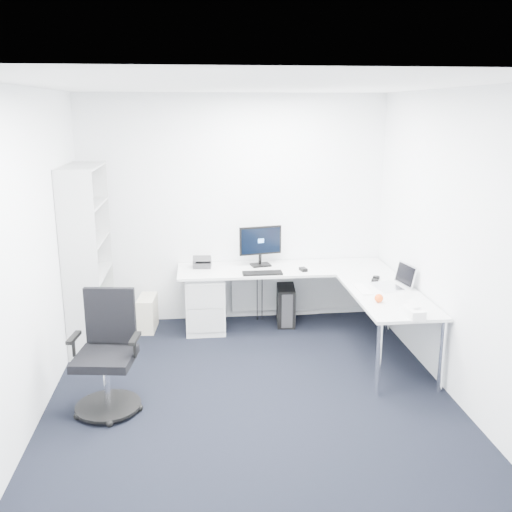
{
  "coord_description": "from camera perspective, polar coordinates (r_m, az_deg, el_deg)",
  "views": [
    {
      "loc": [
        -0.45,
        -4.6,
        2.53
      ],
      "look_at": [
        0.15,
        1.05,
        1.05
      ],
      "focal_mm": 40.0,
      "sensor_mm": 36.0,
      "label": 1
    }
  ],
  "objects": [
    {
      "name": "ceiling",
      "position": [
        4.62,
        -0.5,
        16.72
      ],
      "size": [
        4.2,
        4.2,
        0.0
      ],
      "primitive_type": "plane",
      "color": "white"
    },
    {
      "name": "mouse",
      "position": [
        6.55,
        4.75,
        -1.34
      ],
      "size": [
        0.09,
        0.12,
        0.04
      ],
      "primitive_type": "cube",
      "rotation": [
        0.0,
        0.0,
        0.22
      ],
      "color": "black",
      "rests_on": "l_desk"
    },
    {
      "name": "wall_front",
      "position": [
        2.8,
        3.82,
        -10.32
      ],
      "size": [
        3.6,
        0.02,
        2.7
      ],
      "primitive_type": "cube",
      "color": "white",
      "rests_on": "ground"
    },
    {
      "name": "laptop",
      "position": [
        6.04,
        13.01,
        -1.98
      ],
      "size": [
        0.41,
        0.4,
        0.25
      ],
      "primitive_type": null,
      "rotation": [
        0.0,
        0.0,
        0.18
      ],
      "color": "silver",
      "rests_on": "l_desk"
    },
    {
      "name": "white_keyboard",
      "position": [
        5.96,
        10.59,
        -3.27
      ],
      "size": [
        0.11,
        0.37,
        0.01
      ],
      "primitive_type": "cube",
      "rotation": [
        0.0,
        0.0,
        0.01
      ],
      "color": "white",
      "rests_on": "l_desk"
    },
    {
      "name": "drawer_pedestal",
      "position": [
        6.69,
        -5.11,
        -4.54
      ],
      "size": [
        0.45,
        0.56,
        0.69
      ],
      "primitive_type": "cube",
      "color": "silver",
      "rests_on": "ground"
    },
    {
      "name": "monitor",
      "position": [
        6.68,
        0.47,
        1.04
      ],
      "size": [
        0.53,
        0.26,
        0.49
      ],
      "primitive_type": null,
      "rotation": [
        0.0,
        0.0,
        0.2
      ],
      "color": "black",
      "rests_on": "l_desk"
    },
    {
      "name": "black_pc_tower",
      "position": [
        6.91,
        2.98,
        -4.88
      ],
      "size": [
        0.25,
        0.49,
        0.46
      ],
      "primitive_type": "cube",
      "rotation": [
        0.0,
        0.0,
        -0.1
      ],
      "color": "black",
      "rests_on": "ground"
    },
    {
      "name": "wall_right",
      "position": [
        5.25,
        19.48,
        0.78
      ],
      "size": [
        0.02,
        4.2,
        2.7
      ],
      "primitive_type": "cube",
      "color": "white",
      "rests_on": "ground"
    },
    {
      "name": "power_strip",
      "position": [
        7.28,
        4.91,
        -5.62
      ],
      "size": [
        0.36,
        0.08,
        0.04
      ],
      "primitive_type": "cube",
      "rotation": [
        0.0,
        0.0,
        0.07
      ],
      "color": "white",
      "rests_on": "ground"
    },
    {
      "name": "black_keyboard",
      "position": [
        6.4,
        0.65,
        -1.72
      ],
      "size": [
        0.45,
        0.16,
        0.02
      ],
      "primitive_type": "cube",
      "rotation": [
        0.0,
        0.0,
        0.01
      ],
      "color": "black",
      "rests_on": "l_desk"
    },
    {
      "name": "wall_back",
      "position": [
        6.82,
        -2.19,
        4.62
      ],
      "size": [
        3.6,
        0.02,
        2.7
      ],
      "primitive_type": "cube",
      "color": "white",
      "rests_on": "ground"
    },
    {
      "name": "ground",
      "position": [
        5.27,
        -0.43,
        -14.1
      ],
      "size": [
        4.2,
        4.2,
        0.0
      ],
      "primitive_type": "plane",
      "color": "black"
    },
    {
      "name": "orange_fruit",
      "position": [
        5.6,
        12.19,
        -4.15
      ],
      "size": [
        0.08,
        0.08,
        0.08
      ],
      "primitive_type": "sphere",
      "color": "#FA5516",
      "rests_on": "l_desk"
    },
    {
      "name": "task_chair",
      "position": [
        5.02,
        -14.89,
        -9.55
      ],
      "size": [
        0.66,
        0.66,
        1.04
      ],
      "primitive_type": null,
      "rotation": [
        0.0,
        0.0,
        -0.14
      ],
      "color": "black",
      "rests_on": "ground"
    },
    {
      "name": "tissue_box",
      "position": [
        5.29,
        15.47,
        -5.47
      ],
      "size": [
        0.15,
        0.26,
        0.09
      ],
      "primitive_type": "cube",
      "rotation": [
        0.0,
        0.0,
        0.07
      ],
      "color": "white",
      "rests_on": "l_desk"
    },
    {
      "name": "desk_phone",
      "position": [
        6.7,
        -5.4,
        -0.49
      ],
      "size": [
        0.22,
        0.22,
        0.15
      ],
      "primitive_type": null,
      "rotation": [
        0.0,
        0.0,
        -0.08
      ],
      "color": "#2D2D30",
      "rests_on": "l_desk"
    },
    {
      "name": "headphones",
      "position": [
        6.31,
        11.88,
        -2.18
      ],
      "size": [
        0.18,
        0.21,
        0.05
      ],
      "primitive_type": null,
      "rotation": [
        0.0,
        0.0,
        -0.43
      ],
      "color": "black",
      "rests_on": "l_desk"
    },
    {
      "name": "l_desk",
      "position": [
        6.46,
        3.22,
        -5.06
      ],
      "size": [
        2.46,
        1.38,
        0.72
      ],
      "primitive_type": null,
      "color": "silver",
      "rests_on": "ground"
    },
    {
      "name": "beige_pc_tower",
      "position": [
        6.83,
        -10.79,
        -5.63
      ],
      "size": [
        0.22,
        0.43,
        0.4
      ],
      "primitive_type": "cube",
      "rotation": [
        0.0,
        0.0,
        -0.08
      ],
      "color": "beige",
      "rests_on": "ground"
    },
    {
      "name": "bookshelf",
      "position": [
        6.35,
        -16.53,
        -0.12
      ],
      "size": [
        0.38,
        0.98,
        1.96
      ],
      "primitive_type": null,
      "color": "#B4B6B7",
      "rests_on": "ground"
    },
    {
      "name": "wall_left",
      "position": [
        4.94,
        -21.74,
        -0.28
      ],
      "size": [
        0.02,
        4.2,
        2.7
      ],
      "primitive_type": "cube",
      "color": "white",
      "rests_on": "ground"
    }
  ]
}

